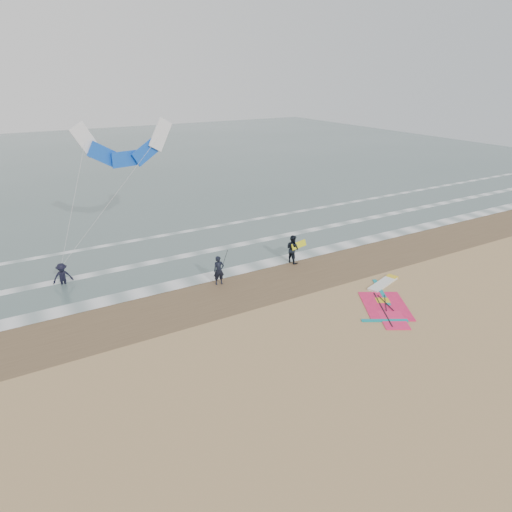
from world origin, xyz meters
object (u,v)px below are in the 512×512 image
person_walking (293,249)px  person_wading (62,271)px  windsurf_rig (386,299)px  person_standing (219,270)px  surf_kite (125,148)px

person_walking → person_wading: (-12.97, 3.84, -0.08)m
windsurf_rig → person_walking: person_walking is taller
person_standing → person_walking: person_walking is taller
surf_kite → person_wading: bearing=-149.6°
windsurf_rig → person_wading: (-14.32, 10.54, 0.79)m
windsurf_rig → surf_kite: size_ratio=0.64×
windsurf_rig → person_wading: bearing=143.6°
surf_kite → person_walking: bearing=-40.6°
windsurf_rig → person_standing: person_standing is taller
person_walking → person_standing: bearing=82.9°
person_wading → person_standing: bearing=-30.8°
person_standing → surf_kite: bearing=118.8°
windsurf_rig → person_walking: (-1.35, 6.71, 0.87)m
person_walking → surf_kite: (-7.94, 6.79, 5.91)m
person_standing → person_walking: size_ratio=0.93×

